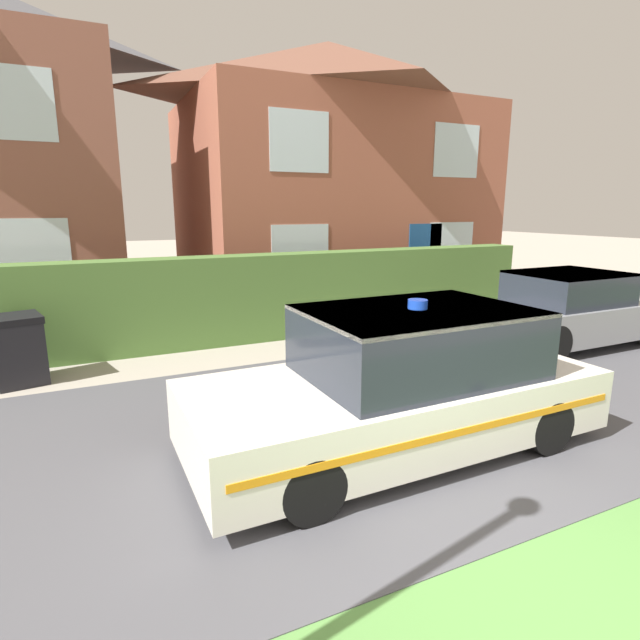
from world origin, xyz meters
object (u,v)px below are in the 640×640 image
object	(u,v)px
police_car	(402,383)
neighbour_car_near	(571,311)
wheelie_bin	(18,349)
house_right	(328,171)

from	to	relation	value
police_car	neighbour_car_near	distance (m)	5.51
police_car	neighbour_car_near	size ratio (longest dim) A/B	1.01
neighbour_car_near	wheelie_bin	world-z (taller)	neighbour_car_near
neighbour_car_near	police_car	bearing A→B (deg)	-158.58
police_car	neighbour_car_near	bearing A→B (deg)	-158.88
police_car	house_right	bearing A→B (deg)	-112.33
police_car	house_right	size ratio (longest dim) A/B	0.52
house_right	wheelie_bin	bearing A→B (deg)	-144.52
wheelie_bin	police_car	bearing A→B (deg)	-59.39
police_car	house_right	xyz separation A→B (m)	(3.78, 9.43, 2.85)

